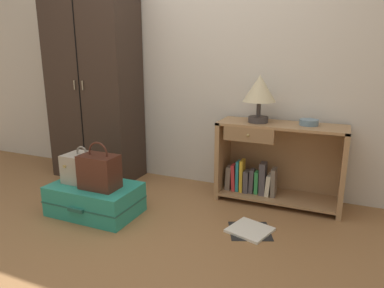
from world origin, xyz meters
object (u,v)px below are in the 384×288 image
at_px(suitcase_large, 95,199).
at_px(handbag, 99,171).
at_px(open_book_on_floor, 250,230).
at_px(table_lamp, 260,91).
at_px(train_case, 83,168).
at_px(bottle, 52,196).
at_px(bookshelf, 274,164).
at_px(bowl, 309,122).
at_px(wardrobe, 94,83).

relative_size(suitcase_large, handbag, 1.90).
xyz_separation_m(handbag, open_book_on_floor, (1.16, 0.24, -0.38)).
bearing_deg(table_lamp, train_case, -148.21).
distance_m(suitcase_large, train_case, 0.27).
xyz_separation_m(bottle, open_book_on_floor, (1.71, 0.22, -0.07)).
height_order(bookshelf, bottle, bookshelf).
height_order(bookshelf, bowl, bowl).
xyz_separation_m(wardrobe, table_lamp, (1.71, 0.02, -0.01)).
bearing_deg(bookshelf, bottle, -154.00).
relative_size(table_lamp, bottle, 2.32).
relative_size(bookshelf, bottle, 6.14).
xyz_separation_m(bowl, handbag, (-1.46, -0.88, -0.35)).
relative_size(wardrobe, bookshelf, 1.85).
relative_size(bookshelf, table_lamp, 2.64).
relative_size(bowl, suitcase_large, 0.21).
bearing_deg(bottle, train_case, 6.76).
distance_m(train_case, bottle, 0.44).
height_order(train_case, handbag, handbag).
bearing_deg(wardrobe, bowl, 1.50).
relative_size(handbag, bottle, 2.17).
height_order(wardrobe, open_book_on_floor, wardrobe).
relative_size(handbag, open_book_on_floor, 0.97).
xyz_separation_m(handbag, bottle, (-0.55, 0.02, -0.31)).
distance_m(table_lamp, bowl, 0.48).
bearing_deg(table_lamp, suitcase_large, -144.57).
xyz_separation_m(table_lamp, bottle, (-1.60, -0.82, -0.90)).
bearing_deg(train_case, suitcase_large, -12.18).
xyz_separation_m(suitcase_large, handbag, (0.09, -0.04, 0.26)).
height_order(suitcase_large, train_case, train_case).
relative_size(suitcase_large, bottle, 4.14).
bearing_deg(bottle, wardrobe, 97.93).
relative_size(bowl, open_book_on_floor, 0.39).
bearing_deg(bowl, handbag, -148.77).
distance_m(wardrobe, table_lamp, 1.71).
bearing_deg(table_lamp, handbag, -141.08).
bearing_deg(wardrobe, suitcase_large, -54.26).
xyz_separation_m(wardrobe, bottle, (0.11, -0.81, -0.91)).
relative_size(train_case, bottle, 1.76).
distance_m(bookshelf, handbag, 1.49).
bearing_deg(wardrobe, handbag, -51.37).
bearing_deg(train_case, bottle, -173.24).
bearing_deg(bottle, suitcase_large, 1.59).
distance_m(table_lamp, train_case, 1.61).
height_order(table_lamp, bottle, table_lamp).
distance_m(bowl, handbag, 1.74).
height_order(train_case, open_book_on_floor, train_case).
bearing_deg(bowl, suitcase_large, -151.29).
xyz_separation_m(bookshelf, suitcase_large, (-1.29, -0.84, -0.22)).
bearing_deg(bowl, bookshelf, -178.40).
relative_size(bookshelf, open_book_on_floor, 2.75).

